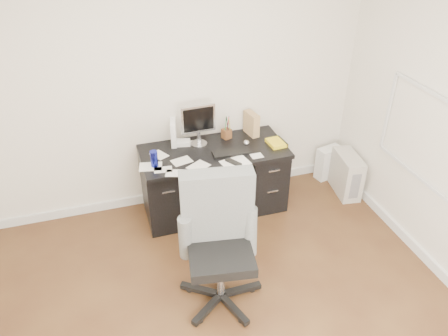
{
  "coord_description": "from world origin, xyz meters",
  "views": [
    {
      "loc": [
        -0.75,
        -2.08,
        3.02
      ],
      "look_at": [
        0.27,
        1.2,
        0.81
      ],
      "focal_mm": 35.0,
      "sensor_mm": 36.0,
      "label": 1
    }
  ],
  "objects_px": {
    "lcd_monitor": "(198,125)",
    "office_chair": "(220,248)",
    "desk": "(214,178)",
    "pc_tower": "(346,174)",
    "keyboard": "(232,152)",
    "wicker_basket": "(169,196)"
  },
  "relations": [
    {
      "from": "lcd_monitor",
      "to": "office_chair",
      "type": "relative_size",
      "value": 0.38
    },
    {
      "from": "desk",
      "to": "office_chair",
      "type": "distance_m",
      "value": 1.31
    },
    {
      "from": "pc_tower",
      "to": "lcd_monitor",
      "type": "bearing_deg",
      "value": 177.65
    },
    {
      "from": "lcd_monitor",
      "to": "office_chair",
      "type": "bearing_deg",
      "value": -99.96
    },
    {
      "from": "office_chair",
      "to": "lcd_monitor",
      "type": "bearing_deg",
      "value": 91.2
    },
    {
      "from": "lcd_monitor",
      "to": "keyboard",
      "type": "distance_m",
      "value": 0.44
    },
    {
      "from": "office_chair",
      "to": "pc_tower",
      "type": "distance_m",
      "value": 2.18
    },
    {
      "from": "keyboard",
      "to": "lcd_monitor",
      "type": "bearing_deg",
      "value": 135.8
    },
    {
      "from": "pc_tower",
      "to": "wicker_basket",
      "type": "distance_m",
      "value": 2.04
    },
    {
      "from": "wicker_basket",
      "to": "office_chair",
      "type": "bearing_deg",
      "value": -83.0
    },
    {
      "from": "desk",
      "to": "lcd_monitor",
      "type": "xyz_separation_m",
      "value": [
        -0.12,
        0.15,
        0.58
      ]
    },
    {
      "from": "keyboard",
      "to": "pc_tower",
      "type": "xyz_separation_m",
      "value": [
        1.39,
        -0.03,
        -0.52
      ]
    },
    {
      "from": "desk",
      "to": "pc_tower",
      "type": "distance_m",
      "value": 1.56
    },
    {
      "from": "keyboard",
      "to": "desk",
      "type": "bearing_deg",
      "value": 142.44
    },
    {
      "from": "desk",
      "to": "pc_tower",
      "type": "relative_size",
      "value": 3.09
    },
    {
      "from": "desk",
      "to": "keyboard",
      "type": "distance_m",
      "value": 0.41
    },
    {
      "from": "lcd_monitor",
      "to": "wicker_basket",
      "type": "relative_size",
      "value": 1.26
    },
    {
      "from": "lcd_monitor",
      "to": "wicker_basket",
      "type": "distance_m",
      "value": 0.88
    },
    {
      "from": "pc_tower",
      "to": "wicker_basket",
      "type": "bearing_deg",
      "value": -179.52
    },
    {
      "from": "desk",
      "to": "pc_tower",
      "type": "bearing_deg",
      "value": -5.63
    },
    {
      "from": "wicker_basket",
      "to": "lcd_monitor",
      "type": "bearing_deg",
      "value": 5.63
    },
    {
      "from": "office_chair",
      "to": "pc_tower",
      "type": "height_order",
      "value": "office_chair"
    }
  ]
}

